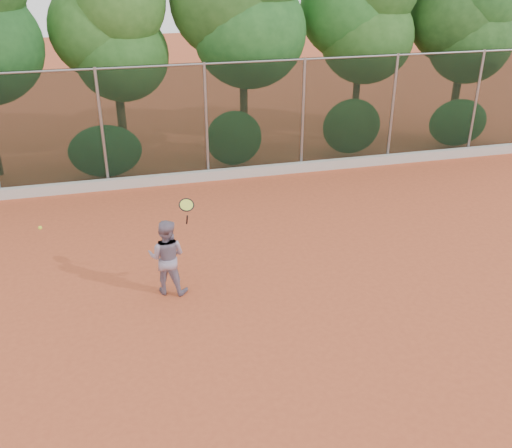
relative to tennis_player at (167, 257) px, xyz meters
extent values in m
plane|color=#C0512D|center=(1.89, -0.85, -0.81)|extent=(80.00, 80.00, 0.00)
cube|color=beige|center=(1.89, 5.97, -0.66)|extent=(24.00, 0.20, 0.30)
imported|color=gray|center=(0.00, 0.00, 0.00)|extent=(0.95, 0.86, 1.62)
cube|color=black|center=(1.89, 6.15, 0.94)|extent=(24.00, 0.01, 3.50)
cylinder|color=gray|center=(1.89, 6.15, 2.64)|extent=(24.00, 0.06, 0.06)
cylinder|color=gray|center=(-1.11, 6.15, 0.94)|extent=(0.09, 0.09, 3.50)
cylinder|color=gray|center=(1.89, 6.15, 0.94)|extent=(0.09, 0.09, 3.50)
cylinder|color=gray|center=(4.89, 6.15, 0.94)|extent=(0.09, 0.09, 3.50)
cylinder|color=gray|center=(7.89, 6.15, 0.94)|extent=(0.09, 0.09, 3.50)
cylinder|color=gray|center=(10.89, 6.15, 0.94)|extent=(0.09, 0.09, 3.50)
cylinder|color=#47311B|center=(-0.51, 8.45, 0.39)|extent=(0.28, 0.28, 2.40)
ellipsoid|color=#26581E|center=(-0.31, 8.35, 2.59)|extent=(2.90, 2.40, 2.80)
ellipsoid|color=#285C1F|center=(-0.81, 8.65, 3.39)|extent=(3.20, 2.70, 3.10)
ellipsoid|color=#2B5E20|center=(-0.21, 8.15, 4.19)|extent=(2.70, 2.30, 2.90)
cylinder|color=#462E1A|center=(3.49, 8.15, 0.69)|extent=(0.26, 0.26, 3.00)
ellipsoid|color=#30772D|center=(3.69, 8.05, 3.19)|extent=(3.60, 3.00, 3.50)
cylinder|color=#432C19|center=(7.59, 8.35, 0.54)|extent=(0.24, 0.24, 2.70)
ellipsoid|color=#26561D|center=(7.79, 8.25, 2.89)|extent=(3.20, 2.70, 3.10)
ellipsoid|color=#1F5C20|center=(7.29, 8.55, 3.79)|extent=(3.50, 2.90, 3.40)
cylinder|color=#422F19|center=(11.29, 7.95, 0.44)|extent=(0.28, 0.28, 2.50)
ellipsoid|color=#326727|center=(11.49, 7.85, 2.69)|extent=(3.00, 2.50, 2.90)
ellipsoid|color=#2E6125|center=(10.99, 8.15, 3.49)|extent=(3.30, 2.80, 3.20)
ellipsoid|color=#256328|center=(-1.11, 6.95, 0.04)|extent=(2.20, 1.16, 1.60)
ellipsoid|color=#2B6225|center=(2.89, 6.95, 0.14)|extent=(1.80, 1.04, 1.76)
ellipsoid|color=#316325|center=(6.89, 6.95, 0.24)|extent=(2.00, 1.10, 1.84)
ellipsoid|color=#2E712B|center=(10.89, 6.95, 0.09)|extent=(2.16, 1.12, 1.64)
cylinder|color=black|center=(0.45, 0.03, 0.77)|extent=(0.04, 0.21, 0.27)
torus|color=black|center=(0.45, -0.03, 1.12)|extent=(0.31, 0.27, 0.20)
cylinder|color=#CFDE41|center=(0.45, -0.03, 1.12)|extent=(0.26, 0.22, 0.15)
sphere|color=#D3ED35|center=(-2.24, -0.26, 1.05)|extent=(0.07, 0.07, 0.07)
camera|label=1|loc=(-0.71, -10.16, 5.64)|focal=40.00mm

